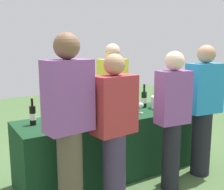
# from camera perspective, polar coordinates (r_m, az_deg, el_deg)

# --- Properties ---
(ground_plane) EXTENTS (12.00, 12.00, 0.00)m
(ground_plane) POSITION_cam_1_polar(r_m,az_deg,el_deg) (3.68, 0.00, -15.79)
(ground_plane) COLOR #476638
(tasting_table) EXTENTS (2.33, 0.70, 0.77)m
(tasting_table) POSITION_cam_1_polar(r_m,az_deg,el_deg) (3.53, 0.00, -10.18)
(tasting_table) COLOR #14381E
(tasting_table) RESTS_ON ground_plane
(wine_bottle_0) EXTENTS (0.07, 0.07, 0.30)m
(wine_bottle_0) POSITION_cam_1_polar(r_m,az_deg,el_deg) (3.09, -16.04, -4.01)
(wine_bottle_0) COLOR black
(wine_bottle_0) RESTS_ON tasting_table
(wine_bottle_1) EXTENTS (0.08, 0.08, 0.32)m
(wine_bottle_1) POSITION_cam_1_polar(r_m,az_deg,el_deg) (3.32, -6.18, -2.51)
(wine_bottle_1) COLOR black
(wine_bottle_1) RESTS_ON tasting_table
(wine_bottle_2) EXTENTS (0.08, 0.08, 0.30)m
(wine_bottle_2) POSITION_cam_1_polar(r_m,az_deg,el_deg) (3.40, -4.43, -2.30)
(wine_bottle_2) COLOR black
(wine_bottle_2) RESTS_ON tasting_table
(wine_bottle_3) EXTENTS (0.08, 0.08, 0.32)m
(wine_bottle_3) POSITION_cam_1_polar(r_m,az_deg,el_deg) (3.83, 6.62, -0.86)
(wine_bottle_3) COLOR black
(wine_bottle_3) RESTS_ON tasting_table
(wine_glass_0) EXTENTS (0.08, 0.08, 0.15)m
(wine_glass_0) POSITION_cam_1_polar(r_m,az_deg,el_deg) (3.24, -1.06, -2.97)
(wine_glass_0) COLOR silver
(wine_glass_0) RESTS_ON tasting_table
(wine_glass_1) EXTENTS (0.06, 0.06, 0.14)m
(wine_glass_1) POSITION_cam_1_polar(r_m,az_deg,el_deg) (3.29, 0.02, -2.93)
(wine_glass_1) COLOR silver
(wine_glass_1) RESTS_ON tasting_table
(wine_glass_2) EXTENTS (0.06, 0.06, 0.14)m
(wine_glass_2) POSITION_cam_1_polar(r_m,az_deg,el_deg) (3.35, 3.65, -2.66)
(wine_glass_2) COLOR silver
(wine_glass_2) RESTS_ON tasting_table
(wine_glass_3) EXTENTS (0.07, 0.07, 0.13)m
(wine_glass_3) POSITION_cam_1_polar(r_m,az_deg,el_deg) (3.51, 6.00, -2.18)
(wine_glass_3) COLOR silver
(wine_glass_3) RESTS_ON tasting_table
(wine_glass_4) EXTENTS (0.07, 0.07, 0.15)m
(wine_glass_4) POSITION_cam_1_polar(r_m,az_deg,el_deg) (3.64, 9.90, -1.67)
(wine_glass_4) COLOR silver
(wine_glass_4) RESTS_ON tasting_table
(ice_bucket) EXTENTS (0.23, 0.23, 0.16)m
(ice_bucket) POSITION_cam_1_polar(r_m,az_deg,el_deg) (3.82, 9.69, -1.49)
(ice_bucket) COLOR silver
(ice_bucket) RESTS_ON tasting_table
(server_pouring) EXTENTS (0.42, 0.24, 1.64)m
(server_pouring) POSITION_cam_1_polar(r_m,az_deg,el_deg) (4.06, 0.10, -0.11)
(server_pouring) COLOR #3F3351
(server_pouring) RESTS_ON ground_plane
(guest_0) EXTENTS (0.45, 0.29, 1.72)m
(guest_0) POSITION_cam_1_polar(r_m,az_deg,el_deg) (2.51, -8.88, -5.62)
(guest_0) COLOR brown
(guest_0) RESTS_ON ground_plane
(guest_1) EXTENTS (0.45, 0.29, 1.54)m
(guest_1) POSITION_cam_1_polar(r_m,az_deg,el_deg) (2.73, 0.47, -6.72)
(guest_1) COLOR #3F3351
(guest_1) RESTS_ON ground_plane
(guest_2) EXTENTS (0.38, 0.24, 1.55)m
(guest_2) POSITION_cam_1_polar(r_m,az_deg,el_deg) (3.10, 12.35, -4.31)
(guest_2) COLOR black
(guest_2) RESTS_ON ground_plane
(guest_3) EXTENTS (0.45, 0.28, 1.62)m
(guest_3) POSITION_cam_1_polar(r_m,az_deg,el_deg) (3.57, 18.30, -2.37)
(guest_3) COLOR black
(guest_3) RESTS_ON ground_plane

